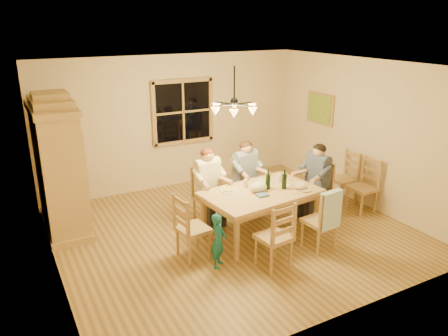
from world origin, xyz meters
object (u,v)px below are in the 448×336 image
chair_spare_back (342,187)px  child (218,240)px  chair_spare_front (361,196)px  chair_far_left (208,206)px  chair_end_left (193,238)px  dining_table (261,197)px  chair_near_right (319,230)px  chair_end_right (315,200)px  adult_slate_man (317,171)px  armoire (60,170)px  chair_near_left (273,247)px  chair_far_right (246,196)px  wine_bottle_a (268,179)px  adult_plaid_man (246,168)px  wine_bottle_b (284,179)px  adult_woman (208,177)px  chandelier (234,108)px

chair_spare_back → child: bearing=111.1°
chair_spare_front → chair_spare_back: bearing=-1.1°
chair_far_left → chair_end_left: (-0.71, -0.94, 0.00)m
dining_table → chair_near_right: (0.54, -0.80, -0.36)m
dining_table → chair_end_right: 1.31m
chair_end_right → adult_slate_man: (-0.00, 0.00, 0.54)m
child → armoire: bearing=81.8°
chair_far_left → adult_slate_man: 1.99m
chair_near_left → chair_end_left: same height
chair_far_right → wine_bottle_a: bearing=76.3°
adult_plaid_man → wine_bottle_a: size_ratio=2.65×
child → chair_spare_front: (3.16, 0.43, -0.10)m
chair_far_right → child: bearing=41.4°
armoire → chair_spare_front: (4.87, -1.79, -0.75)m
child → dining_table: bearing=-18.5°
armoire → chair_spare_back: (4.87, -1.29, -0.75)m
chair_far_left → wine_bottle_b: (0.93, -0.89, 0.62)m
adult_woman → adult_slate_man: size_ratio=1.00×
chair_near_left → armoire: bearing=126.6°
chair_end_left → chair_spare_back: 3.41m
chair_near_right → adult_slate_man: 1.29m
wine_bottle_a → wine_bottle_b: same height
chair_end_left → child: size_ratio=1.23×
chandelier → chair_spare_back: chandelier is taller
chair_far_left → child: size_ratio=1.23×
chair_far_right → adult_woman: bearing=0.0°
adult_slate_man → chandelier: bearing=78.0°
adult_slate_man → chair_end_right: bearing=-96.3°
armoire → wine_bottle_b: bearing=-29.4°
chandelier → dining_table: bearing=-41.5°
chair_far_left → chair_near_left: same height
chair_end_right → wine_bottle_b: wine_bottle_b is taller
dining_table → chair_end_right: (1.25, 0.14, -0.36)m
chair_far_right → child: chair_far_right is taller
chandelier → adult_plaid_man: chandelier is taller
adult_woman → wine_bottle_b: bearing=129.9°
armoire → chair_end_left: bearing=-50.4°
armoire → adult_plaid_man: armoire is taller
chandelier → chair_near_left: 2.14m
chair_near_left → child: bearing=146.0°
chair_end_left → chair_near_right: bearing=63.4°
chair_end_right → adult_woman: size_ratio=1.13×
wine_bottle_a → wine_bottle_b: (0.24, -0.11, 0.00)m
chandelier → adult_slate_man: bearing=-5.7°
armoire → wine_bottle_b: 3.60m
chair_end_left → chair_spare_front: bearing=84.3°
chair_end_right → chair_spare_back: size_ratio=1.00×
chair_spare_front → chair_near_left: bearing=106.7°
chair_far_right → armoire: bearing=-21.1°
chair_far_left → chair_spare_front: (2.66, -0.90, 0.00)m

